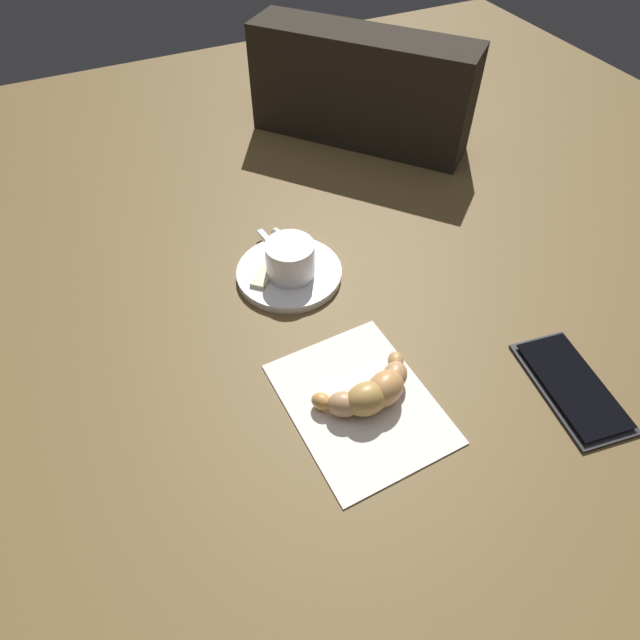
{
  "coord_description": "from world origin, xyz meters",
  "views": [
    {
      "loc": [
        0.38,
        -0.19,
        0.51
      ],
      "look_at": [
        -0.01,
        -0.01,
        0.03
      ],
      "focal_mm": 30.26,
      "sensor_mm": 36.0,
      "label": 1
    }
  ],
  "objects_px": {
    "espresso_cup": "(291,258)",
    "sugar_packet": "(266,270)",
    "croissant": "(373,391)",
    "napkin": "(360,402)",
    "cell_phone": "(572,386)",
    "teaspoon": "(289,264)",
    "laptop_bag": "(361,89)",
    "saucer": "(287,274)"
  },
  "relations": [
    {
      "from": "saucer",
      "to": "laptop_bag",
      "type": "relative_size",
      "value": 0.38
    },
    {
      "from": "teaspoon",
      "to": "cell_phone",
      "type": "relative_size",
      "value": 0.83
    },
    {
      "from": "teaspoon",
      "to": "laptop_bag",
      "type": "bearing_deg",
      "value": 137.35
    },
    {
      "from": "croissant",
      "to": "napkin",
      "type": "bearing_deg",
      "value": -110.01
    },
    {
      "from": "napkin",
      "to": "cell_phone",
      "type": "height_order",
      "value": "cell_phone"
    },
    {
      "from": "espresso_cup",
      "to": "croissant",
      "type": "xyz_separation_m",
      "value": [
        0.22,
        0.0,
        -0.02
      ]
    },
    {
      "from": "espresso_cup",
      "to": "croissant",
      "type": "bearing_deg",
      "value": 0.2
    },
    {
      "from": "espresso_cup",
      "to": "sugar_packet",
      "type": "bearing_deg",
      "value": -116.13
    },
    {
      "from": "saucer",
      "to": "laptop_bag",
      "type": "bearing_deg",
      "value": 137.52
    },
    {
      "from": "cell_phone",
      "to": "laptop_bag",
      "type": "bearing_deg",
      "value": 176.33
    },
    {
      "from": "espresso_cup",
      "to": "napkin",
      "type": "distance_m",
      "value": 0.22
    },
    {
      "from": "napkin",
      "to": "cell_phone",
      "type": "xyz_separation_m",
      "value": [
        0.08,
        0.23,
        0.0
      ]
    },
    {
      "from": "teaspoon",
      "to": "croissant",
      "type": "height_order",
      "value": "croissant"
    },
    {
      "from": "espresso_cup",
      "to": "cell_phone",
      "type": "relative_size",
      "value": 0.58
    },
    {
      "from": "cell_phone",
      "to": "teaspoon",
      "type": "bearing_deg",
      "value": -145.79
    },
    {
      "from": "cell_phone",
      "to": "laptop_bag",
      "type": "relative_size",
      "value": 0.42
    },
    {
      "from": "cell_phone",
      "to": "laptop_bag",
      "type": "height_order",
      "value": "laptop_bag"
    },
    {
      "from": "espresso_cup",
      "to": "napkin",
      "type": "xyz_separation_m",
      "value": [
        0.22,
        -0.01,
        -0.03
      ]
    },
    {
      "from": "espresso_cup",
      "to": "teaspoon",
      "type": "bearing_deg",
      "value": 174.99
    },
    {
      "from": "teaspoon",
      "to": "sugar_packet",
      "type": "relative_size",
      "value": 1.89
    },
    {
      "from": "saucer",
      "to": "espresso_cup",
      "type": "bearing_deg",
      "value": 44.05
    },
    {
      "from": "napkin",
      "to": "croissant",
      "type": "xyz_separation_m",
      "value": [
        0.0,
        0.01,
        0.02
      ]
    },
    {
      "from": "saucer",
      "to": "laptop_bag",
      "type": "distance_m",
      "value": 0.39
    },
    {
      "from": "teaspoon",
      "to": "napkin",
      "type": "bearing_deg",
      "value": -3.15
    },
    {
      "from": "napkin",
      "to": "laptop_bag",
      "type": "relative_size",
      "value": 0.52
    },
    {
      "from": "saucer",
      "to": "croissant",
      "type": "relative_size",
      "value": 1.11
    },
    {
      "from": "espresso_cup",
      "to": "laptop_bag",
      "type": "bearing_deg",
      "value": 138.51
    },
    {
      "from": "saucer",
      "to": "croissant",
      "type": "height_order",
      "value": "croissant"
    },
    {
      "from": "saucer",
      "to": "espresso_cup",
      "type": "height_order",
      "value": "espresso_cup"
    },
    {
      "from": "saucer",
      "to": "teaspoon",
      "type": "bearing_deg",
      "value": 144.13
    },
    {
      "from": "espresso_cup",
      "to": "sugar_packet",
      "type": "relative_size",
      "value": 1.32
    },
    {
      "from": "napkin",
      "to": "saucer",
      "type": "bearing_deg",
      "value": 178.21
    },
    {
      "from": "sugar_packet",
      "to": "teaspoon",
      "type": "bearing_deg",
      "value": 128.5
    },
    {
      "from": "sugar_packet",
      "to": "laptop_bag",
      "type": "xyz_separation_m",
      "value": [
        -0.27,
        0.28,
        0.08
      ]
    },
    {
      "from": "laptop_bag",
      "to": "croissant",
      "type": "bearing_deg",
      "value": 112.91
    },
    {
      "from": "napkin",
      "to": "croissant",
      "type": "distance_m",
      "value": 0.02
    },
    {
      "from": "espresso_cup",
      "to": "napkin",
      "type": "relative_size",
      "value": 0.47
    },
    {
      "from": "saucer",
      "to": "napkin",
      "type": "height_order",
      "value": "saucer"
    },
    {
      "from": "espresso_cup",
      "to": "sugar_packet",
      "type": "distance_m",
      "value": 0.04
    },
    {
      "from": "saucer",
      "to": "croissant",
      "type": "bearing_deg",
      "value": 1.36
    },
    {
      "from": "laptop_bag",
      "to": "saucer",
      "type": "bearing_deg",
      "value": 96.84
    },
    {
      "from": "napkin",
      "to": "croissant",
      "type": "bearing_deg",
      "value": 69.99
    }
  ]
}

